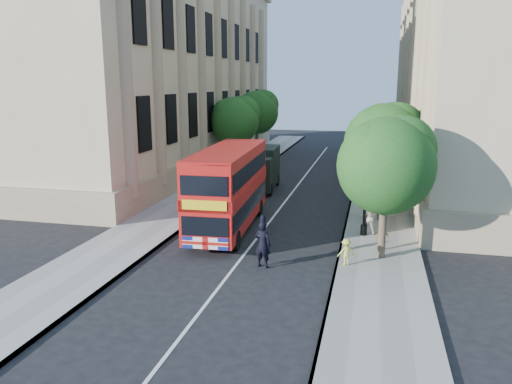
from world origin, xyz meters
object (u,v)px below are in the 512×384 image
Objects in this scene: police_constable at (263,244)px; woman_pedestrian at (368,217)px; box_van at (260,170)px; double_decker_bus at (229,187)px; lamp_post at (366,187)px.

police_constable reaches higher than woman_pedestrian.
box_van reaches higher than woman_pedestrian.
police_constable is at bearing 53.44° from woman_pedestrian.
double_decker_bus is at bearing -89.82° from box_van.
woman_pedestrian is at bearing 1.36° from double_decker_bus.
double_decker_bus is at bearing -45.27° from police_constable.
woman_pedestrian is (4.08, 5.28, 0.01)m from police_constable.
box_van is 3.07× the size of woman_pedestrian.
double_decker_bus is at bearing 5.51° from woman_pedestrian.
lamp_post reaches higher than box_van.
lamp_post is 3.03× the size of woman_pedestrian.
police_constable is (2.82, -4.75, -1.28)m from double_decker_bus.
box_van reaches higher than police_constable.
lamp_post is 0.58× the size of double_decker_bus.
police_constable is 1.14× the size of woman_pedestrian.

